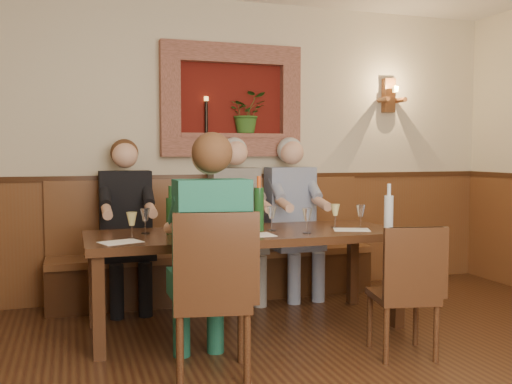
# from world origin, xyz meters

# --- Properties ---
(room_shell) EXTENTS (6.04, 6.04, 2.82)m
(room_shell) POSITION_xyz_m (0.00, 0.00, 1.89)
(room_shell) COLOR beige
(room_shell) RESTS_ON ground
(wainscoting) EXTENTS (6.02, 6.02, 1.15)m
(wainscoting) POSITION_xyz_m (0.00, -0.00, 0.59)
(wainscoting) COLOR brown
(wainscoting) RESTS_ON ground
(wall_niche) EXTENTS (1.36, 0.30, 1.06)m
(wall_niche) POSITION_xyz_m (0.24, 2.94, 1.81)
(wall_niche) COLOR #53110B
(wall_niche) RESTS_ON ground
(wall_sconce) EXTENTS (0.25, 0.20, 0.35)m
(wall_sconce) POSITION_xyz_m (1.90, 2.93, 1.94)
(wall_sconce) COLOR brown
(wall_sconce) RESTS_ON ground
(dining_table) EXTENTS (2.40, 0.90, 0.75)m
(dining_table) POSITION_xyz_m (0.00, 1.85, 0.68)
(dining_table) COLOR black
(dining_table) RESTS_ON ground
(bench) EXTENTS (3.00, 0.45, 1.11)m
(bench) POSITION_xyz_m (0.00, 2.79, 0.33)
(bench) COLOR #381E0F
(bench) RESTS_ON ground
(chair_near_left) EXTENTS (0.53, 0.53, 1.02)m
(chair_near_left) POSITION_xyz_m (-0.48, 0.97, 0.30)
(chair_near_left) COLOR black
(chair_near_left) RESTS_ON ground
(chair_near_right) EXTENTS (0.46, 0.46, 0.88)m
(chair_near_right) POSITION_xyz_m (0.82, 0.93, 0.26)
(chair_near_right) COLOR black
(chair_near_right) RESTS_ON ground
(person_bench_left) EXTENTS (0.44, 0.54, 1.48)m
(person_bench_left) POSITION_xyz_m (-0.82, 2.69, 0.61)
(person_bench_left) COLOR black
(person_bench_left) RESTS_ON ground
(person_bench_mid) EXTENTS (0.45, 0.55, 1.50)m
(person_bench_mid) POSITION_xyz_m (0.18, 2.69, 0.62)
(person_bench_mid) COLOR #4E4A47
(person_bench_mid) RESTS_ON ground
(person_bench_right) EXTENTS (0.45, 0.56, 1.50)m
(person_bench_right) POSITION_xyz_m (0.73, 2.69, 0.63)
(person_bench_right) COLOR navy
(person_bench_right) RESTS_ON ground
(person_chair_front) EXTENTS (0.44, 0.54, 1.48)m
(person_chair_front) POSITION_xyz_m (-0.48, 1.07, 0.61)
(person_chair_front) COLOR #164E4D
(person_chair_front) RESTS_ON ground
(spittoon_bucket) EXTENTS (0.28, 0.28, 0.26)m
(spittoon_bucket) POSITION_xyz_m (-0.24, 1.74, 0.88)
(spittoon_bucket) COLOR red
(spittoon_bucket) RESTS_ON dining_table
(wine_bottle_green_a) EXTENTS (0.08, 0.08, 0.43)m
(wine_bottle_green_a) POSITION_xyz_m (0.11, 1.87, 0.93)
(wine_bottle_green_a) COLOR #19471E
(wine_bottle_green_a) RESTS_ON dining_table
(wine_bottle_green_b) EXTENTS (0.08, 0.08, 0.36)m
(wine_bottle_green_b) POSITION_xyz_m (-0.57, 1.90, 0.90)
(wine_bottle_green_b) COLOR #19471E
(wine_bottle_green_b) RESTS_ON dining_table
(water_bottle) EXTENTS (0.08, 0.08, 0.37)m
(water_bottle) POSITION_xyz_m (1.01, 1.46, 0.90)
(water_bottle) COLOR silver
(water_bottle) RESTS_ON dining_table
(tasting_sheet_a) EXTENTS (0.32, 0.27, 0.00)m
(tasting_sheet_a) POSITION_xyz_m (-0.96, 1.62, 0.75)
(tasting_sheet_a) COLOR white
(tasting_sheet_a) RESTS_ON dining_table
(tasting_sheet_b) EXTENTS (0.31, 0.23, 0.00)m
(tasting_sheet_b) POSITION_xyz_m (-0.01, 1.64, 0.75)
(tasting_sheet_b) COLOR white
(tasting_sheet_b) RESTS_ON dining_table
(tasting_sheet_c) EXTENTS (0.33, 0.29, 0.00)m
(tasting_sheet_c) POSITION_xyz_m (0.82, 1.68, 0.75)
(tasting_sheet_c) COLOR white
(tasting_sheet_c) RESTS_ON dining_table
(tasting_sheet_d) EXTENTS (0.36, 0.31, 0.00)m
(tasting_sheet_d) POSITION_xyz_m (-0.20, 1.57, 0.75)
(tasting_sheet_d) COLOR white
(tasting_sheet_d) RESTS_ON dining_table
(wine_glass_0) EXTENTS (0.08, 0.08, 0.19)m
(wine_glass_0) POSITION_xyz_m (-0.87, 1.74, 0.85)
(wine_glass_0) COLOR #DDD484
(wine_glass_0) RESTS_ON dining_table
(wine_glass_1) EXTENTS (0.08, 0.08, 0.19)m
(wine_glass_1) POSITION_xyz_m (-0.75, 1.97, 0.85)
(wine_glass_1) COLOR white
(wine_glass_1) RESTS_ON dining_table
(wine_glass_2) EXTENTS (0.08, 0.08, 0.19)m
(wine_glass_2) POSITION_xyz_m (-0.47, 1.64, 0.85)
(wine_glass_2) COLOR #DDD484
(wine_glass_2) RESTS_ON dining_table
(wine_glass_3) EXTENTS (0.08, 0.08, 0.19)m
(wine_glass_3) POSITION_xyz_m (-0.37, 1.89, 0.85)
(wine_glass_3) COLOR white
(wine_glass_3) RESTS_ON dining_table
(wine_glass_4) EXTENTS (0.08, 0.08, 0.19)m
(wine_glass_4) POSITION_xyz_m (-0.06, 1.73, 0.85)
(wine_glass_4) COLOR #DDD484
(wine_glass_4) RESTS_ON dining_table
(wine_glass_5) EXTENTS (0.08, 0.08, 0.19)m
(wine_glass_5) POSITION_xyz_m (0.15, 1.98, 0.85)
(wine_glass_5) COLOR #DDD484
(wine_glass_5) RESTS_ON dining_table
(wine_glass_6) EXTENTS (0.08, 0.08, 0.19)m
(wine_glass_6) POSITION_xyz_m (0.41, 1.61, 0.85)
(wine_glass_6) COLOR white
(wine_glass_6) RESTS_ON dining_table
(wine_glass_7) EXTENTS (0.08, 0.08, 0.19)m
(wine_glass_7) POSITION_xyz_m (0.77, 1.86, 0.85)
(wine_glass_7) COLOR #DDD484
(wine_glass_7) RESTS_ON dining_table
(wine_glass_8) EXTENTS (0.08, 0.08, 0.19)m
(wine_glass_8) POSITION_xyz_m (0.93, 1.74, 0.85)
(wine_glass_8) COLOR white
(wine_glass_8) RESTS_ON dining_table
(wine_glass_9) EXTENTS (0.08, 0.08, 0.19)m
(wine_glass_9) POSITION_xyz_m (-0.23, 1.53, 0.85)
(wine_glass_9) COLOR #DDD484
(wine_glass_9) RESTS_ON dining_table
(wine_glass_10) EXTENTS (0.08, 0.08, 0.19)m
(wine_glass_10) POSITION_xyz_m (0.21, 1.83, 0.85)
(wine_glass_10) COLOR white
(wine_glass_10) RESTS_ON dining_table
(wine_glass_11) EXTENTS (0.08, 0.08, 0.19)m
(wine_glass_11) POSITION_xyz_m (-0.52, 2.17, 0.85)
(wine_glass_11) COLOR #DDD484
(wine_glass_11) RESTS_ON dining_table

